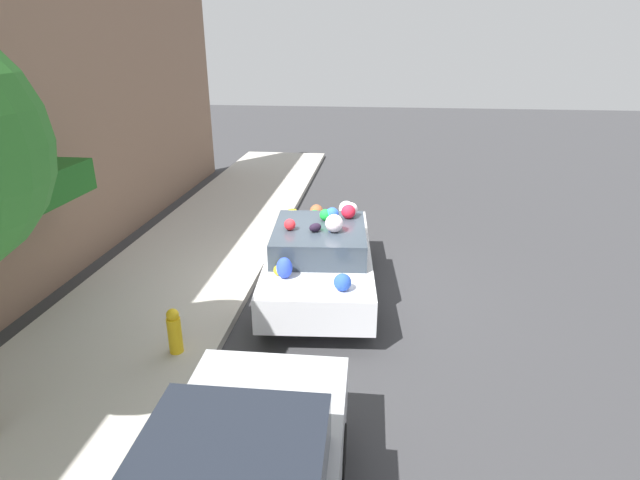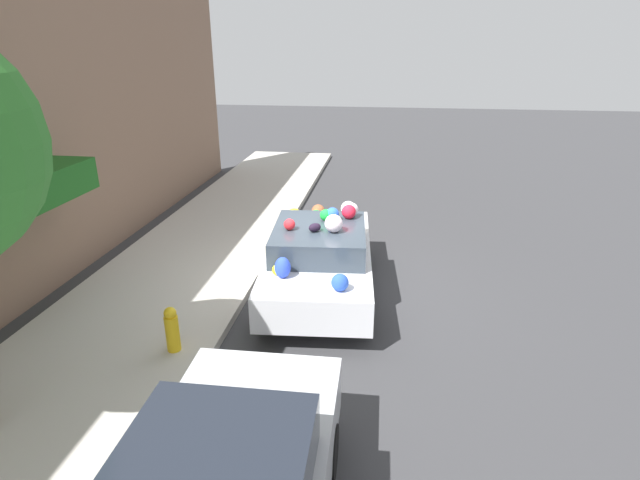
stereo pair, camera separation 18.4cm
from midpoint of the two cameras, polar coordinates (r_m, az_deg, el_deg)
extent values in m
plane|color=#38383A|center=(9.44, -0.39, -5.80)|extent=(60.00, 60.00, 0.00)
cube|color=#B2ADA3|center=(10.13, -15.73, -4.24)|extent=(24.00, 3.20, 0.14)
cube|color=#846651|center=(10.44, -29.08, 11.90)|extent=(18.00, 0.30, 6.12)
cube|color=#195919|center=(9.16, -30.00, 5.01)|extent=(2.53, 0.90, 0.55)
cylinder|color=gold|center=(7.63, -15.83, -10.23)|extent=(0.20, 0.20, 0.55)
sphere|color=gold|center=(7.46, -16.09, -8.04)|extent=(0.18, 0.18, 0.18)
cube|color=silver|center=(9.15, 0.58, -2.44)|extent=(4.30, 2.14, 0.57)
cube|color=#333D47|center=(8.81, 0.53, 0.13)|extent=(2.00, 1.74, 0.44)
cylinder|color=black|center=(10.52, -3.59, -0.91)|extent=(0.67, 0.23, 0.65)
cylinder|color=black|center=(10.45, 5.52, -1.13)|extent=(0.67, 0.23, 0.65)
cylinder|color=black|center=(8.21, -5.79, -7.76)|extent=(0.67, 0.23, 0.65)
cylinder|color=black|center=(8.13, 6.02, -8.12)|extent=(0.67, 0.23, 0.65)
sphere|color=white|center=(10.21, 1.36, 2.72)|extent=(0.37, 0.37, 0.29)
ellipsoid|color=blue|center=(7.81, -3.62, -3.17)|extent=(0.36, 0.36, 0.34)
sphere|color=red|center=(8.58, -2.90, 1.79)|extent=(0.24, 0.24, 0.20)
sphere|color=white|center=(8.46, 2.19, 1.90)|extent=(0.43, 0.43, 0.31)
ellipsoid|color=yellow|center=(10.10, 4.05, 2.26)|extent=(0.29, 0.26, 0.22)
sphere|color=yellow|center=(7.94, -4.23, -3.42)|extent=(0.22, 0.22, 0.17)
sphere|color=blue|center=(7.42, 3.01, -4.87)|extent=(0.30, 0.30, 0.26)
sphere|color=red|center=(9.15, 3.88, 3.25)|extent=(0.34, 0.34, 0.26)
ellipsoid|color=black|center=(8.49, 0.02, 1.44)|extent=(0.27, 0.27, 0.15)
sphere|color=green|center=(10.22, 0.05, 2.71)|extent=(0.36, 0.36, 0.28)
ellipsoid|color=white|center=(9.22, 4.03, 3.44)|extent=(0.33, 0.38, 0.28)
sphere|color=green|center=(9.03, 1.24, 2.87)|extent=(0.26, 0.26, 0.21)
ellipsoid|color=orange|center=(9.88, 4.10, 1.88)|extent=(0.43, 0.34, 0.24)
sphere|color=#975333|center=(10.56, 0.29, 3.35)|extent=(0.39, 0.39, 0.28)
ellipsoid|color=yellow|center=(10.63, -2.54, 3.14)|extent=(0.37, 0.36, 0.17)
sphere|color=blue|center=(9.04, 2.02, 2.98)|extent=(0.33, 0.33, 0.24)
sphere|color=white|center=(10.68, 3.74, 3.61)|extent=(0.42, 0.42, 0.32)
cylinder|color=black|center=(6.03, -13.89, -21.19)|extent=(0.58, 0.19, 0.58)
cylinder|color=black|center=(5.75, 1.94, -23.05)|extent=(0.58, 0.19, 0.58)
camera|label=1|loc=(0.09, -89.41, 0.23)|focal=28.00mm
camera|label=2|loc=(0.09, 90.59, -0.23)|focal=28.00mm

